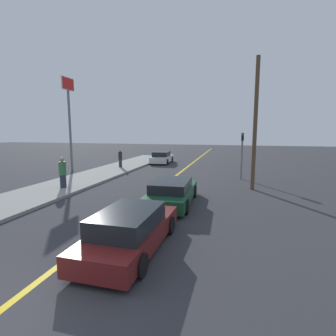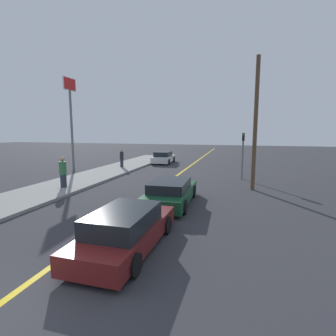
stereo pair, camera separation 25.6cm
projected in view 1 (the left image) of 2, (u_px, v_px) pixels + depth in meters
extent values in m
cube|color=gold|center=(180.00, 172.00, 22.41)|extent=(0.20, 60.00, 0.01)
cube|color=gray|center=(100.00, 174.00, 21.17)|extent=(3.65, 30.35, 0.15)
cube|color=maroon|center=(132.00, 234.00, 7.99)|extent=(1.83, 4.61, 0.56)
cube|color=black|center=(128.00, 219.00, 7.69)|extent=(1.58, 2.55, 0.55)
cylinder|color=black|center=(126.00, 221.00, 9.59)|extent=(0.23, 0.62, 0.61)
cylinder|color=black|center=(170.00, 225.00, 9.15)|extent=(0.23, 0.62, 0.61)
cylinder|color=black|center=(81.00, 257.00, 6.87)|extent=(0.23, 0.62, 0.61)
cylinder|color=black|center=(140.00, 265.00, 6.44)|extent=(0.23, 0.62, 0.61)
cube|color=#144728|center=(172.00, 194.00, 12.85)|extent=(2.04, 4.79, 0.58)
cube|color=black|center=(171.00, 185.00, 12.55)|extent=(1.74, 2.65, 0.45)
cylinder|color=black|center=(162.00, 190.00, 14.48)|extent=(0.24, 0.66, 0.65)
cylinder|color=black|center=(194.00, 191.00, 14.09)|extent=(0.24, 0.66, 0.65)
cylinder|color=black|center=(146.00, 204.00, 11.64)|extent=(0.24, 0.66, 0.65)
cylinder|color=black|center=(186.00, 207.00, 11.26)|extent=(0.24, 0.66, 0.65)
cube|color=silver|center=(162.00, 159.00, 28.46)|extent=(1.91, 4.08, 0.62)
cube|color=black|center=(161.00, 154.00, 28.19)|extent=(1.64, 2.26, 0.49)
cylinder|color=black|center=(157.00, 159.00, 29.87)|extent=(0.24, 0.62, 0.61)
cylinder|color=black|center=(172.00, 159.00, 29.51)|extent=(0.24, 0.62, 0.61)
cylinder|color=black|center=(151.00, 162.00, 27.46)|extent=(0.24, 0.62, 0.61)
cylinder|color=black|center=(167.00, 162.00, 27.10)|extent=(0.24, 0.62, 0.61)
cylinder|color=#282D3D|center=(63.00, 181.00, 15.75)|extent=(0.36, 0.36, 0.78)
cylinder|color=#336B3D|center=(62.00, 168.00, 15.64)|extent=(0.43, 0.43, 0.78)
sphere|color=tan|center=(62.00, 159.00, 15.56)|extent=(0.28, 0.28, 0.28)
cylinder|color=#282D3D|center=(120.00, 163.00, 24.35)|extent=(0.29, 0.29, 0.73)
cylinder|color=#232328|center=(120.00, 156.00, 24.24)|extent=(0.35, 0.35, 0.73)
sphere|color=tan|center=(120.00, 150.00, 24.18)|extent=(0.22, 0.22, 0.22)
cylinder|color=slate|center=(242.00, 156.00, 19.10)|extent=(0.12, 0.12, 3.39)
cube|color=black|center=(243.00, 137.00, 18.72)|extent=(0.18, 0.18, 0.55)
sphere|color=green|center=(243.00, 134.00, 18.61)|extent=(0.14, 0.14, 0.14)
cylinder|color=slate|center=(70.00, 131.00, 22.70)|extent=(0.20, 0.20, 6.99)
cube|color=silver|center=(68.00, 84.00, 22.12)|extent=(0.08, 1.66, 1.07)
cube|color=red|center=(68.00, 84.00, 22.12)|extent=(0.12, 1.54, 0.95)
cylinder|color=brown|center=(255.00, 125.00, 15.43)|extent=(0.24, 0.24, 7.80)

